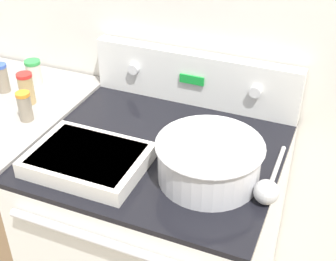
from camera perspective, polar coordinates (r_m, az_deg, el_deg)
The scene contains 11 objects.
kitchen_wall at distance 1.64m, azimuth 4.27°, elevation 14.34°, with size 8.00×0.05×2.50m.
stove_range at distance 1.79m, azimuth -0.83°, elevation -14.29°, with size 0.76×0.71×0.92m.
control_panel at distance 1.68m, azimuth 3.27°, elevation 6.36°, with size 0.76×0.07×0.19m.
side_counter at distance 2.08m, azimuth -18.63°, elevation -8.08°, with size 0.61×0.68×0.94m.
mixing_bowl at distance 1.32m, azimuth 5.04°, elevation -3.41°, with size 0.31×0.31×0.12m.
casserole_dish at distance 1.40m, azimuth -9.76°, elevation -3.44°, with size 0.34×0.25×0.05m.
ladle at distance 1.30m, azimuth 12.05°, elevation -7.00°, with size 0.07×0.30×0.07m.
spice_jar_orange_cap at distance 1.64m, azimuth -17.06°, elevation 2.85°, with size 0.05×0.05×0.10m.
spice_jar_red_cap at distance 1.74m, azimuth -16.88°, elevation 4.94°, with size 0.06×0.06×0.12m.
spice_jar_green_cap at distance 1.88m, azimuth -16.04°, elevation 6.86°, with size 0.06×0.06×0.10m.
spice_jar_blue_cap at distance 1.85m, azimuth -19.59°, elevation 6.08°, with size 0.05×0.05×0.11m.
Camera 1 is at (0.49, -0.76, 1.78)m, focal length 50.00 mm.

